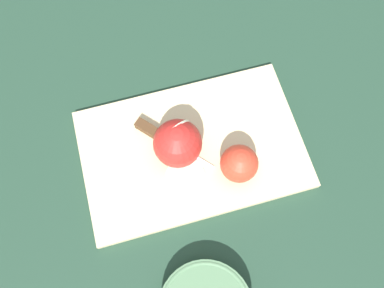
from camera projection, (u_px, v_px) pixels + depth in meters
name	position (u px, v px, depth m)	size (l,w,h in m)	color
ground_plane	(192.00, 151.00, 0.68)	(4.00, 4.00, 0.00)	#1E3828
cutting_board	(192.00, 149.00, 0.67)	(0.39, 0.25, 0.01)	#D1B789
apple_half_left	(239.00, 164.00, 0.62)	(0.06, 0.06, 0.06)	red
apple_half_right	(177.00, 141.00, 0.62)	(0.08, 0.08, 0.08)	red
knife	(157.00, 134.00, 0.66)	(0.12, 0.13, 0.02)	silver
apple_slice	(185.00, 176.00, 0.64)	(0.07, 0.07, 0.00)	beige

